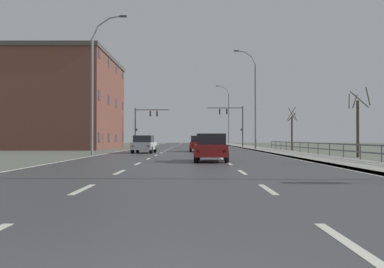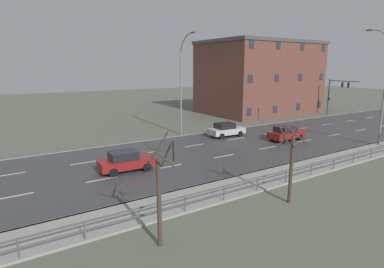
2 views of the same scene
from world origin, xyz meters
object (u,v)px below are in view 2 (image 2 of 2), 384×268
(traffic_signal_left, at_px, (336,91))
(brick_building, at_px, (259,77))
(car_near_right, at_px, (126,161))
(street_lamp_left_bank, at_px, (182,87))
(car_mid_centre, at_px, (286,133))
(street_lamp_midground, at_px, (383,90))
(car_near_left, at_px, (226,130))

(traffic_signal_left, distance_m, brick_building, 12.29)
(car_near_right, bearing_deg, street_lamp_left_bank, 134.11)
(street_lamp_left_bank, xyz_separation_m, car_mid_centre, (8.50, 7.77, -4.66))
(traffic_signal_left, xyz_separation_m, brick_building, (-9.49, -7.56, 1.93))
(street_lamp_left_bank, bearing_deg, car_near_right, -49.09)
(car_mid_centre, height_order, car_near_right, same)
(car_near_right, xyz_separation_m, brick_building, (-17.66, 30.76, 5.10))
(brick_building, bearing_deg, traffic_signal_left, 38.51)
(street_lamp_midground, relative_size, traffic_signal_left, 1.96)
(car_near_right, bearing_deg, street_lamp_midground, 79.38)
(traffic_signal_left, height_order, car_mid_centre, traffic_signal_left)
(car_near_right, bearing_deg, traffic_signal_left, 105.24)
(street_lamp_left_bank, bearing_deg, brick_building, 113.13)
(street_lamp_midground, bearing_deg, car_near_right, -103.82)
(car_near_left, distance_m, brick_building, 21.48)
(traffic_signal_left, height_order, car_near_right, traffic_signal_left)
(street_lamp_midground, xyz_separation_m, traffic_signal_left, (-14.11, 14.20, -1.57))
(street_lamp_left_bank, relative_size, car_near_right, 2.68)
(street_lamp_midground, height_order, car_mid_centre, street_lamp_midground)
(brick_building, bearing_deg, street_lamp_left_bank, -66.87)
(traffic_signal_left, distance_m, car_mid_centre, 21.92)
(car_near_right, bearing_deg, car_mid_centre, 94.53)
(traffic_signal_left, bearing_deg, brick_building, -141.49)
(car_near_left, bearing_deg, brick_building, 128.65)
(street_lamp_midground, relative_size, street_lamp_left_bank, 1.01)
(car_near_left, xyz_separation_m, brick_building, (-12.31, 16.85, 5.10))
(traffic_signal_left, distance_m, car_near_right, 39.31)
(car_mid_centre, relative_size, car_near_right, 0.98)
(car_near_left, distance_m, car_near_right, 14.91)
(street_lamp_left_bank, distance_m, car_mid_centre, 12.42)
(car_near_right, distance_m, brick_building, 35.84)
(car_near_left, distance_m, car_mid_centre, 6.45)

